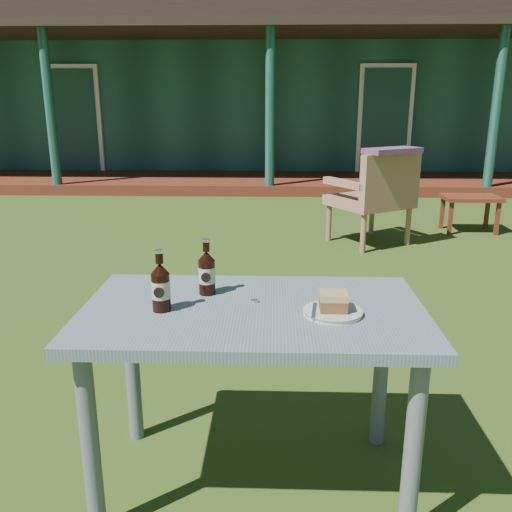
{
  "coord_description": "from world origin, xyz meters",
  "views": [
    {
      "loc": [
        0.07,
        -3.37,
        1.42
      ],
      "look_at": [
        0.0,
        -1.3,
        0.82
      ],
      "focal_mm": 38.0,
      "sensor_mm": 36.0,
      "label": 1
    }
  ],
  "objects_px": {
    "cafe_table": "(253,334)",
    "armchair_left": "(376,193)",
    "plate": "(333,312)",
    "cola_bottle_near": "(207,272)",
    "side_table": "(471,201)",
    "cola_bottle_far": "(161,287)",
    "cake_slice": "(333,301)"
  },
  "relations": [
    {
      "from": "cake_slice",
      "to": "side_table",
      "type": "relative_size",
      "value": 0.15
    },
    {
      "from": "cafe_table",
      "to": "cake_slice",
      "type": "relative_size",
      "value": 13.04
    },
    {
      "from": "armchair_left",
      "to": "side_table",
      "type": "bearing_deg",
      "value": 27.48
    },
    {
      "from": "cola_bottle_near",
      "to": "cola_bottle_far",
      "type": "xyz_separation_m",
      "value": [
        -0.14,
        -0.17,
        0.0
      ]
    },
    {
      "from": "plate",
      "to": "side_table",
      "type": "distance_m",
      "value": 4.66
    },
    {
      "from": "plate",
      "to": "cola_bottle_near",
      "type": "bearing_deg",
      "value": 157.94
    },
    {
      "from": "cola_bottle_near",
      "to": "armchair_left",
      "type": "distance_m",
      "value": 3.67
    },
    {
      "from": "cafe_table",
      "to": "plate",
      "type": "bearing_deg",
      "value": -10.46
    },
    {
      "from": "cafe_table",
      "to": "armchair_left",
      "type": "xyz_separation_m",
      "value": [
        1.08,
        3.57,
        -0.1
      ]
    },
    {
      "from": "cake_slice",
      "to": "cola_bottle_near",
      "type": "height_order",
      "value": "cola_bottle_near"
    },
    {
      "from": "plate",
      "to": "cake_slice",
      "type": "height_order",
      "value": "cake_slice"
    },
    {
      "from": "plate",
      "to": "armchair_left",
      "type": "height_order",
      "value": "armchair_left"
    },
    {
      "from": "cola_bottle_far",
      "to": "side_table",
      "type": "relative_size",
      "value": 0.36
    },
    {
      "from": "armchair_left",
      "to": "cola_bottle_near",
      "type": "bearing_deg",
      "value": -110.03
    },
    {
      "from": "cake_slice",
      "to": "cafe_table",
      "type": "bearing_deg",
      "value": 169.89
    },
    {
      "from": "plate",
      "to": "cake_slice",
      "type": "bearing_deg",
      "value": 85.79
    },
    {
      "from": "armchair_left",
      "to": "side_table",
      "type": "relative_size",
      "value": 1.55
    },
    {
      "from": "cola_bottle_far",
      "to": "cafe_table",
      "type": "bearing_deg",
      "value": 6.89
    },
    {
      "from": "cola_bottle_near",
      "to": "side_table",
      "type": "xyz_separation_m",
      "value": [
        2.4,
        4.04,
        -0.46
      ]
    },
    {
      "from": "cola_bottle_near",
      "to": "armchair_left",
      "type": "xyz_separation_m",
      "value": [
        1.25,
        3.44,
        -0.28
      ]
    },
    {
      "from": "cake_slice",
      "to": "side_table",
      "type": "xyz_separation_m",
      "value": [
        1.95,
        4.22,
        -0.42
      ]
    },
    {
      "from": "cake_slice",
      "to": "cola_bottle_near",
      "type": "distance_m",
      "value": 0.49
    },
    {
      "from": "cafe_table",
      "to": "armchair_left",
      "type": "bearing_deg",
      "value": 73.22
    },
    {
      "from": "cafe_table",
      "to": "cake_slice",
      "type": "height_order",
      "value": "cake_slice"
    },
    {
      "from": "cafe_table",
      "to": "side_table",
      "type": "relative_size",
      "value": 2.0
    },
    {
      "from": "cola_bottle_near",
      "to": "cafe_table",
      "type": "bearing_deg",
      "value": -36.69
    },
    {
      "from": "plate",
      "to": "armchair_left",
      "type": "bearing_deg",
      "value": 77.48
    },
    {
      "from": "plate",
      "to": "cola_bottle_near",
      "type": "height_order",
      "value": "cola_bottle_near"
    },
    {
      "from": "cola_bottle_far",
      "to": "armchair_left",
      "type": "relative_size",
      "value": 0.23
    },
    {
      "from": "cake_slice",
      "to": "cola_bottle_near",
      "type": "bearing_deg",
      "value": 158.13
    },
    {
      "from": "plate",
      "to": "cola_bottle_near",
      "type": "relative_size",
      "value": 0.96
    },
    {
      "from": "cafe_table",
      "to": "cola_bottle_far",
      "type": "height_order",
      "value": "cola_bottle_far"
    }
  ]
}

